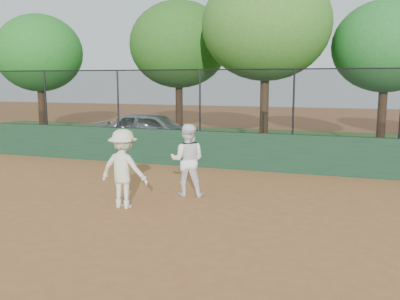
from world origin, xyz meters
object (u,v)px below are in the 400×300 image
(tree_1, at_px, (179,45))
(parked_car, at_px, (153,131))
(player_second, at_px, (187,160))
(player_main, at_px, (124,169))
(tree_3, at_px, (386,47))
(tree_0, at_px, (39,53))
(tree_2, at_px, (266,25))

(tree_1, bearing_deg, parked_car, -81.42)
(player_second, bearing_deg, tree_1, -79.54)
(player_main, xyz_separation_m, tree_3, (5.93, 10.86, 3.27))
(player_second, xyz_separation_m, tree_0, (-11.43, 9.06, 3.28))
(player_second, height_order, tree_3, tree_3)
(player_main, bearing_deg, tree_3, 61.35)
(parked_car, xyz_separation_m, tree_2, (4.07, 2.16, 4.24))
(tree_0, height_order, tree_2, tree_2)
(tree_2, distance_m, tree_3, 4.84)
(player_main, relative_size, tree_0, 0.29)
(player_second, height_order, tree_0, tree_0)
(tree_0, bearing_deg, player_main, -45.15)
(tree_2, xyz_separation_m, tree_3, (4.61, 1.20, -0.88))
(tree_0, height_order, tree_3, tree_0)
(player_second, bearing_deg, tree_3, -129.71)
(tree_3, bearing_deg, player_second, -117.68)
(parked_car, relative_size, tree_2, 0.65)
(tree_2, relative_size, tree_3, 1.22)
(tree_0, xyz_separation_m, tree_1, (6.98, 1.68, 0.37))
(tree_0, xyz_separation_m, tree_2, (11.76, -0.84, 0.86))
(player_second, bearing_deg, player_main, 43.37)
(tree_3, bearing_deg, tree_1, 172.03)
(tree_0, height_order, tree_1, tree_1)
(player_main, xyz_separation_m, tree_0, (-10.44, 10.50, 3.29))
(player_second, distance_m, tree_1, 12.18)
(parked_car, xyz_separation_m, player_main, (2.75, -7.50, 0.08))
(parked_car, distance_m, tree_0, 8.91)
(player_second, relative_size, tree_0, 0.29)
(player_main, height_order, tree_1, tree_1)
(tree_1, distance_m, tree_3, 9.49)
(parked_car, relative_size, tree_0, 0.77)
(parked_car, height_order, tree_3, tree_3)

